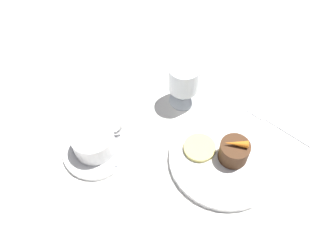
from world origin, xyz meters
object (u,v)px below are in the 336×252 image
object	(u,v)px
dinner_plate	(224,158)
fork	(271,122)
dessert_cake	(234,151)
wine_glass	(184,80)
coffee_cup	(94,141)

from	to	relation	value
dinner_plate	fork	xyz separation A→B (m)	(0.16, 0.02, -0.01)
dinner_plate	dessert_cake	distance (m)	0.03
wine_glass	fork	distance (m)	0.24
fork	dessert_cake	distance (m)	0.16
dinner_plate	fork	distance (m)	0.16
dinner_plate	fork	bearing A→B (deg)	5.45
coffee_cup	dessert_cake	xyz separation A→B (m)	(0.24, -0.19, 0.00)
dinner_plate	fork	size ratio (longest dim) A/B	1.46
fork	wine_glass	bearing A→B (deg)	127.84
dinner_plate	dessert_cake	size ratio (longest dim) A/B	3.78
fork	coffee_cup	bearing A→B (deg)	156.57
dinner_plate	coffee_cup	bearing A→B (deg)	140.71
dinner_plate	dessert_cake	bearing A→B (deg)	-35.48
dessert_cake	fork	bearing A→B (deg)	9.75
dinner_plate	fork	world-z (taller)	dinner_plate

